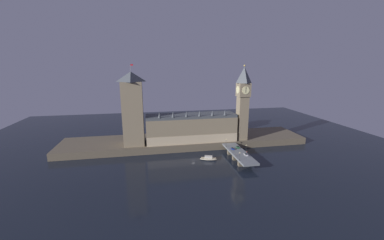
{
  "coord_description": "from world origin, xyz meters",
  "views": [
    {
      "loc": [
        -32.97,
        -166.93,
        71.84
      ],
      "look_at": [
        2.64,
        20.0,
        27.31
      ],
      "focal_mm": 22.0,
      "sensor_mm": 36.0,
      "label": 1
    }
  ],
  "objects_px": {
    "clock_tower": "(243,101)",
    "victoria_tower": "(133,109)",
    "pedestrian_near_rail": "(236,155)",
    "pedestrian_mid_walk": "(247,152)",
    "car_northbound_lead": "(233,149)",
    "car_southbound_trail": "(238,147)",
    "street_lamp_far": "(226,142)",
    "street_lamp_mid": "(246,147)",
    "street_lamp_near": "(240,155)",
    "boat_upstream": "(208,158)",
    "car_southbound_lead": "(246,155)"
  },
  "relations": [
    {
      "from": "clock_tower",
      "to": "boat_upstream",
      "type": "bearing_deg",
      "value": -143.81
    },
    {
      "from": "victoria_tower",
      "to": "boat_upstream",
      "type": "distance_m",
      "value": 73.98
    },
    {
      "from": "car_southbound_trail",
      "to": "boat_upstream",
      "type": "height_order",
      "value": "car_southbound_trail"
    },
    {
      "from": "street_lamp_near",
      "to": "street_lamp_far",
      "type": "distance_m",
      "value": 29.44
    },
    {
      "from": "clock_tower",
      "to": "pedestrian_near_rail",
      "type": "height_order",
      "value": "clock_tower"
    },
    {
      "from": "clock_tower",
      "to": "victoria_tower",
      "type": "relative_size",
      "value": 0.99
    },
    {
      "from": "clock_tower",
      "to": "street_lamp_near",
      "type": "relative_size",
      "value": 10.72
    },
    {
      "from": "victoria_tower",
      "to": "boat_upstream",
      "type": "bearing_deg",
      "value": -29.12
    },
    {
      "from": "victoria_tower",
      "to": "pedestrian_near_rail",
      "type": "relative_size",
      "value": 38.28
    },
    {
      "from": "pedestrian_near_rail",
      "to": "street_lamp_near",
      "type": "xyz_separation_m",
      "value": [
        -0.4,
        -7.77,
        2.94
      ]
    },
    {
      "from": "pedestrian_near_rail",
      "to": "street_lamp_mid",
      "type": "bearing_deg",
      "value": 32.44
    },
    {
      "from": "pedestrian_mid_walk",
      "to": "street_lamp_far",
      "type": "height_order",
      "value": "street_lamp_far"
    },
    {
      "from": "clock_tower",
      "to": "victoria_tower",
      "type": "bearing_deg",
      "value": 177.58
    },
    {
      "from": "pedestrian_mid_walk",
      "to": "pedestrian_near_rail",
      "type": "bearing_deg",
      "value": -157.37
    },
    {
      "from": "car_northbound_lead",
      "to": "boat_upstream",
      "type": "height_order",
      "value": "car_northbound_lead"
    },
    {
      "from": "clock_tower",
      "to": "pedestrian_near_rail",
      "type": "bearing_deg",
      "value": -117.19
    },
    {
      "from": "victoria_tower",
      "to": "street_lamp_mid",
      "type": "bearing_deg",
      "value": -22.0
    },
    {
      "from": "pedestrian_mid_walk",
      "to": "car_southbound_lead",
      "type": "bearing_deg",
      "value": -121.58
    },
    {
      "from": "car_southbound_lead",
      "to": "pedestrian_mid_walk",
      "type": "xyz_separation_m",
      "value": [
        2.63,
        4.28,
        0.24
      ]
    },
    {
      "from": "clock_tower",
      "to": "boat_upstream",
      "type": "height_order",
      "value": "clock_tower"
    },
    {
      "from": "pedestrian_near_rail",
      "to": "boat_upstream",
      "type": "xyz_separation_m",
      "value": [
        -18.39,
        10.11,
        -5.38
      ]
    },
    {
      "from": "pedestrian_near_rail",
      "to": "street_lamp_mid",
      "type": "xyz_separation_m",
      "value": [
        10.94,
        6.95,
        2.87
      ]
    },
    {
      "from": "car_southbound_trail",
      "to": "street_lamp_far",
      "type": "relative_size",
      "value": 0.58
    },
    {
      "from": "car_northbound_lead",
      "to": "pedestrian_mid_walk",
      "type": "distance_m",
      "value": 12.78
    },
    {
      "from": "car_southbound_trail",
      "to": "street_lamp_mid",
      "type": "distance_m",
      "value": 10.61
    },
    {
      "from": "street_lamp_mid",
      "to": "car_southbound_trail",
      "type": "bearing_deg",
      "value": 107.37
    },
    {
      "from": "clock_tower",
      "to": "car_northbound_lead",
      "type": "bearing_deg",
      "value": -125.7
    },
    {
      "from": "street_lamp_mid",
      "to": "boat_upstream",
      "type": "height_order",
      "value": "street_lamp_mid"
    },
    {
      "from": "clock_tower",
      "to": "street_lamp_far",
      "type": "height_order",
      "value": "clock_tower"
    },
    {
      "from": "pedestrian_mid_walk",
      "to": "victoria_tower",
      "type": "bearing_deg",
      "value": 156.45
    },
    {
      "from": "victoria_tower",
      "to": "boat_upstream",
      "type": "relative_size",
      "value": 4.85
    },
    {
      "from": "pedestrian_near_rail",
      "to": "pedestrian_mid_walk",
      "type": "distance_m",
      "value": 11.42
    },
    {
      "from": "victoria_tower",
      "to": "street_lamp_mid",
      "type": "distance_m",
      "value": 96.74
    },
    {
      "from": "street_lamp_far",
      "to": "car_southbound_lead",
      "type": "bearing_deg",
      "value": -68.94
    },
    {
      "from": "victoria_tower",
      "to": "boat_upstream",
      "type": "height_order",
      "value": "victoria_tower"
    },
    {
      "from": "clock_tower",
      "to": "street_lamp_mid",
      "type": "distance_m",
      "value": 44.83
    },
    {
      "from": "car_northbound_lead",
      "to": "street_lamp_near",
      "type": "xyz_separation_m",
      "value": [
        -3.03,
        -22.2,
        3.2
      ]
    },
    {
      "from": "street_lamp_near",
      "to": "boat_upstream",
      "type": "height_order",
      "value": "street_lamp_near"
    },
    {
      "from": "clock_tower",
      "to": "boat_upstream",
      "type": "xyz_separation_m",
      "value": [
        -37.79,
        -27.65,
        -39.71
      ]
    },
    {
      "from": "pedestrian_mid_walk",
      "to": "boat_upstream",
      "type": "height_order",
      "value": "pedestrian_mid_walk"
    },
    {
      "from": "street_lamp_far",
      "to": "street_lamp_mid",
      "type": "bearing_deg",
      "value": -52.4
    },
    {
      "from": "car_northbound_lead",
      "to": "street_lamp_mid",
      "type": "distance_m",
      "value": 11.61
    },
    {
      "from": "pedestrian_mid_walk",
      "to": "clock_tower",
      "type": "bearing_deg",
      "value": 75.13
    },
    {
      "from": "car_northbound_lead",
      "to": "street_lamp_mid",
      "type": "bearing_deg",
      "value": -42.02
    },
    {
      "from": "car_southbound_trail",
      "to": "street_lamp_near",
      "type": "height_order",
      "value": "street_lamp_near"
    },
    {
      "from": "car_southbound_lead",
      "to": "street_lamp_near",
      "type": "height_order",
      "value": "street_lamp_near"
    },
    {
      "from": "victoria_tower",
      "to": "car_northbound_lead",
      "type": "distance_m",
      "value": 87.82
    },
    {
      "from": "victoria_tower",
      "to": "pedestrian_mid_walk",
      "type": "xyz_separation_m",
      "value": [
        85.72,
        -37.36,
        -29.97
      ]
    },
    {
      "from": "car_southbound_trail",
      "to": "pedestrian_mid_walk",
      "type": "relative_size",
      "value": 2.34
    },
    {
      "from": "victoria_tower",
      "to": "pedestrian_mid_walk",
      "type": "height_order",
      "value": "victoria_tower"
    }
  ]
}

